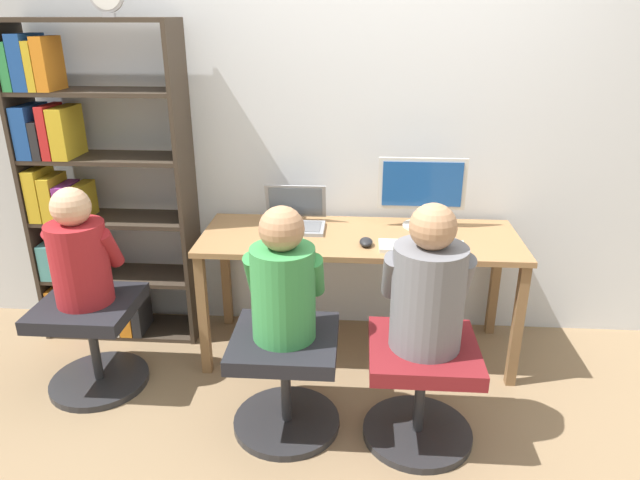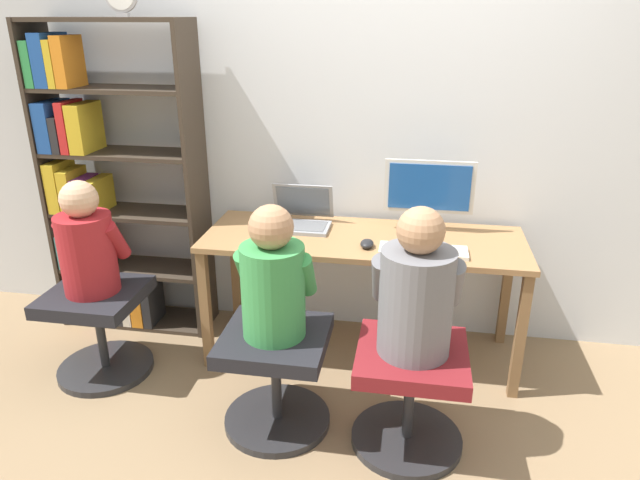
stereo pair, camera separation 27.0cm
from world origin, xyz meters
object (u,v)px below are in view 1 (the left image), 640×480
Objects in this scene: office_chair_side at (93,336)px; person_near_shelf at (79,254)px; person_at_monitor at (428,287)px; keyboard at (422,247)px; office_chair_left at (421,383)px; desktop_monitor at (422,191)px; laptop at (294,219)px; person_at_laptop at (283,282)px; bookshelf at (86,202)px; office_chair_right at (285,373)px.

office_chair_side is 0.46m from person_near_shelf.
office_chair_side is at bearing 170.19° from person_at_monitor.
office_chair_side is at bearing -171.50° from keyboard.
person_at_monitor reaches higher than office_chair_left.
person_near_shelf is (-1.71, -0.57, -0.18)m from desktop_monitor.
laptop is 0.68× the size of office_chair_left.
keyboard is at bearing 38.06° from person_at_laptop.
desktop_monitor is at bearing 18.61° from person_near_shelf.
desktop_monitor reaches higher than person_near_shelf.
desktop_monitor is 0.26× the size of bookshelf.
office_chair_side is at bearing -152.07° from laptop.
desktop_monitor is 1.39× the size of laptop.
office_chair_side is (-1.71, -0.58, -0.65)m from desktop_monitor.
person_at_laptop is (-0.67, -0.83, -0.18)m from desktop_monitor.
office_chair_right is at bearing -128.43° from desktop_monitor.
laptop reaches higher than office_chair_right.
office_chair_right is (-0.67, -0.84, -0.65)m from desktop_monitor.
person_at_monitor is at bearing -24.08° from bookshelf.
keyboard is (-0.02, -0.33, -0.20)m from desktop_monitor.
laptop is 1.23m from office_chair_side.
desktop_monitor is 0.38m from keyboard.
laptop reaches higher than keyboard.
desktop_monitor is at bearing 51.44° from person_at_laptop.
person_near_shelf is (-1.69, -0.25, 0.02)m from keyboard.
office_chair_left is 0.86× the size of person_near_shelf.
office_chair_left is at bearing -24.19° from bookshelf.
person_at_laptop is (-0.62, 0.04, 0.47)m from office_chair_left.
keyboard is 0.86× the size of office_chair_left.
laptop is at bearing 27.75° from person_near_shelf.
person_near_shelf is at bearing -152.25° from laptop.
person_near_shelf is (-1.66, 0.30, 0.46)m from office_chair_left.
person_at_laptop is at bearing -87.03° from laptop.
office_chair_right is at bearing -14.21° from person_near_shelf.
office_chair_right is 1.58m from bookshelf.
bookshelf is 3.59× the size of office_chair_side.
office_chair_right is at bearing 177.45° from person_at_monitor.
office_chair_right is at bearing -14.00° from office_chair_side.
person_at_monitor is 0.35× the size of bookshelf.
person_near_shelf reaches higher than office_chair_right.
office_chair_right is 0.47m from person_at_laptop.
bookshelf is (-1.91, -0.03, -0.10)m from desktop_monitor.
keyboard is 1.77m from office_chair_side.
laptop is 0.58× the size of person_near_shelf.
office_chair_right is (-0.65, -0.51, -0.45)m from keyboard.
bookshelf is at bearing -179.03° from desktop_monitor.
office_chair_left is (-0.03, -0.54, -0.45)m from keyboard.
bookshelf is 0.59m from person_near_shelf.
laptop is at bearing 92.97° from person_at_laptop.
person_at_laptop is 1.07m from person_near_shelf.
keyboard is (0.69, -0.28, -0.04)m from laptop.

